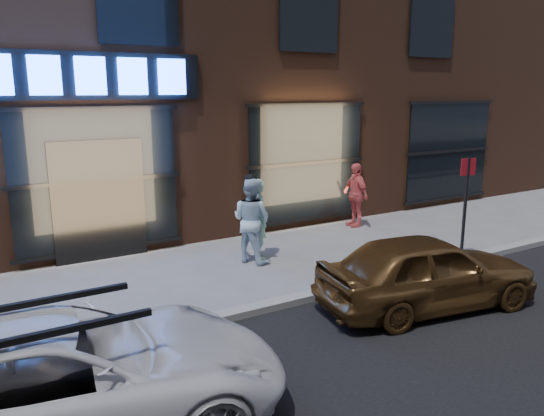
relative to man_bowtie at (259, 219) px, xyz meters
The scene contains 9 objects.
ground 3.69m from the man_bowtie, 139.43° to the right, with size 90.00×90.00×0.00m, color slate.
curb 3.68m from the man_bowtie, 139.43° to the right, with size 60.00×0.25×0.12m, color gray.
storefront_building 7.62m from the man_bowtie, 115.86° to the left, with size 30.20×8.28×10.30m.
man_bowtie is the anchor object (origin of this frame).
man_cap 0.26m from the man_bowtie, 153.60° to the right, with size 0.82×0.64×1.69m, color white.
passerby 3.49m from the man_bowtie, 16.98° to the left, with size 0.93×0.39×1.59m, color #EB6261.
white_suv 5.95m from the man_bowtie, 138.32° to the right, with size 2.05×4.46×1.24m, color silver.
gold_sedan 3.68m from the man_bowtie, 74.06° to the right, with size 1.41×3.51×1.19m, color brown.
sign_post 4.08m from the man_bowtie, 33.61° to the right, with size 0.33×0.09×2.08m.
Camera 1 is at (-2.33, -6.64, 3.35)m, focal length 35.00 mm.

